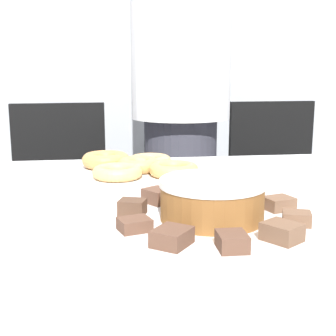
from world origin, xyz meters
TOP-DOWN VIEW (x-y plane):
  - wall_back at (0.00, 1.60)m, footprint 8.00×0.05m
  - table at (0.00, 0.00)m, footprint 1.53×0.99m
  - person_standing at (0.13, 0.85)m, footprint 0.38×0.38m
  - office_chair_left at (-0.35, 0.97)m, footprint 0.47×0.47m
  - office_chair_right at (0.60, 0.97)m, footprint 0.46×0.46m
  - plate_cake at (0.02, -0.17)m, footprint 0.39×0.39m
  - plate_donuts at (-0.08, 0.25)m, footprint 0.36×0.36m
  - frosted_cake at (0.02, -0.17)m, footprint 0.18×0.18m
  - lamington_0 at (0.11, -0.06)m, footprint 0.06×0.06m
  - lamington_1 at (0.02, -0.03)m, footprint 0.04×0.05m
  - lamington_2 at (-0.06, -0.05)m, footprint 0.06×0.07m
  - lamington_3 at (-0.11, -0.12)m, footprint 0.06×0.05m
  - lamington_4 at (-0.11, -0.21)m, footprint 0.06×0.06m
  - lamington_5 at (-0.06, -0.29)m, footprint 0.07×0.07m
  - lamington_6 at (0.02, -0.31)m, footprint 0.04×0.05m
  - lamington_7 at (0.10, -0.29)m, footprint 0.07×0.07m
  - lamington_8 at (0.16, -0.22)m, footprint 0.06×0.05m
  - lamington_9 at (0.16, -0.13)m, footprint 0.06×0.06m
  - donut_0 at (-0.08, 0.25)m, footprint 0.11×0.11m
  - donut_1 at (0.01, 0.18)m, footprint 0.12×0.12m
  - donut_2 at (-0.04, 0.31)m, footprint 0.11×0.11m
  - donut_3 at (-0.16, 0.32)m, footprint 0.13×0.13m
  - donut_4 at (-0.13, 0.18)m, footprint 0.12×0.12m

SIDE VIEW (x-z plane):
  - office_chair_left at x=-0.35m, z-range -0.03..0.84m
  - office_chair_right at x=0.60m, z-range -0.03..0.84m
  - table at x=0.00m, z-range 0.28..1.02m
  - plate_cake at x=0.02m, z-range 0.73..0.74m
  - plate_donuts at x=-0.08m, z-range 0.73..0.74m
  - lamington_4 at x=-0.11m, z-range 0.74..0.76m
  - lamington_8 at x=0.16m, z-range 0.74..0.77m
  - lamington_9 at x=0.16m, z-range 0.74..0.77m
  - lamington_6 at x=0.02m, z-range 0.74..0.77m
  - lamington_1 at x=0.02m, z-range 0.74..0.77m
  - lamington_5 at x=-0.06m, z-range 0.74..0.77m
  - lamington_0 at x=0.11m, z-range 0.74..0.77m
  - lamington_3 at x=-0.11m, z-range 0.74..0.77m
  - lamington_7 at x=0.10m, z-range 0.74..0.77m
  - lamington_2 at x=-0.06m, z-range 0.74..0.77m
  - donut_4 at x=-0.13m, z-range 0.74..0.77m
  - donut_2 at x=-0.04m, z-range 0.74..0.77m
  - donut_1 at x=0.01m, z-range 0.74..0.78m
  - donut_0 at x=-0.08m, z-range 0.74..0.78m
  - donut_3 at x=-0.16m, z-range 0.74..0.78m
  - frosted_cake at x=0.02m, z-range 0.74..0.81m
  - person_standing at x=0.13m, z-range 0.04..1.70m
  - wall_back at x=0.00m, z-range 0.00..2.60m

